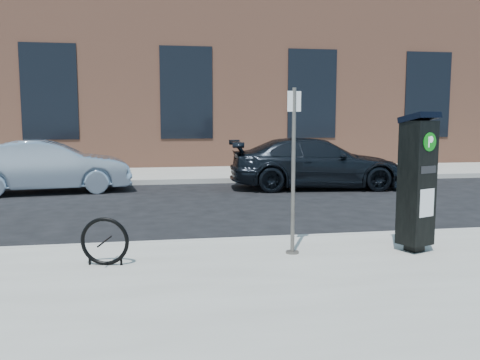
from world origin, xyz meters
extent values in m
plane|color=black|center=(0.00, 0.00, 0.00)|extent=(120.00, 120.00, 0.00)
cube|color=gray|center=(0.00, 14.00, 0.07)|extent=(60.00, 12.00, 0.15)
cube|color=#9E9B93|center=(0.00, -0.02, 0.07)|extent=(60.00, 0.12, 0.16)
cube|color=#9E9B93|center=(0.00, 8.02, 0.07)|extent=(60.00, 0.12, 0.16)
cube|color=#985D45|center=(0.00, 17.00, 4.00)|extent=(28.00, 10.00, 8.00)
cube|color=black|center=(-5.00, 11.98, 3.00)|extent=(2.00, 0.06, 3.50)
cube|color=black|center=(0.00, 11.98, 3.00)|extent=(2.00, 0.06, 3.50)
cube|color=black|center=(5.00, 11.98, 3.00)|extent=(2.00, 0.06, 3.50)
cube|color=black|center=(10.00, 11.98, 3.00)|extent=(2.00, 0.06, 3.50)
cube|color=black|center=(2.31, -1.20, 0.20)|extent=(0.27, 0.27, 0.10)
cube|color=black|center=(2.31, -1.20, 1.12)|extent=(0.51, 0.49, 1.74)
cube|color=black|center=(2.31, -1.20, 2.03)|extent=(0.57, 0.54, 0.16)
cylinder|color=#07580C|center=(2.38, -1.37, 1.71)|extent=(0.24, 0.11, 0.26)
cube|color=white|center=(2.38, -1.37, 1.71)|extent=(0.09, 0.04, 0.14)
cube|color=silver|center=(2.38, -1.37, 0.87)|extent=(0.27, 0.12, 0.39)
cube|color=black|center=(2.38, -1.37, 1.33)|extent=(0.29, 0.12, 0.10)
cylinder|color=#4A4542|center=(0.57, -1.03, 0.16)|extent=(0.18, 0.18, 0.03)
cylinder|color=#4A4542|center=(0.57, -1.03, 1.29)|extent=(0.05, 0.05, 2.28)
cube|color=silver|center=(0.57, -1.03, 2.25)|extent=(0.20, 0.07, 0.27)
torus|color=black|center=(-1.95, -1.18, 0.46)|extent=(0.62, 0.19, 0.63)
cylinder|color=black|center=(-2.16, -1.13, 0.21)|extent=(0.03, 0.03, 0.12)
cylinder|color=black|center=(-1.75, -1.22, 0.21)|extent=(0.03, 0.03, 0.12)
imported|color=#8EA0B5|center=(-4.15, 6.78, 0.72)|extent=(4.53, 2.09, 1.44)
imported|color=black|center=(3.36, 6.40, 0.73)|extent=(5.18, 2.51, 1.45)
camera|label=1|loc=(-1.33, -7.72, 2.02)|focal=38.00mm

